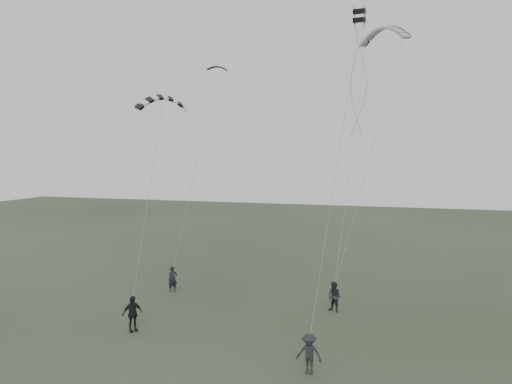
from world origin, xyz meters
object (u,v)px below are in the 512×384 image
(flyer_far, at_px, (309,354))
(kite_striped, at_px, (162,97))
(flyer_center, at_px, (132,314))
(kite_box, at_px, (359,16))
(kite_pale_large, at_px, (384,28))
(kite_dark_small, at_px, (217,67))
(flyer_left, at_px, (173,279))
(flyer_right, at_px, (334,297))

(flyer_far, xyz_separation_m, kite_striped, (-10.62, 7.03, 12.03))
(flyer_center, xyz_separation_m, kite_box, (11.25, 4.21, 15.70))
(kite_pale_large, bearing_deg, flyer_far, -67.85)
(kite_dark_small, bearing_deg, kite_pale_large, -34.39)
(flyer_far, xyz_separation_m, kite_pale_large, (1.95, 14.84, 17.07))
(flyer_far, bearing_deg, kite_box, 85.10)
(flyer_center, height_order, kite_box, kite_box)
(flyer_left, xyz_separation_m, flyer_center, (1.50, -7.60, 0.07))
(kite_pale_large, bearing_deg, flyer_center, -103.93)
(flyer_far, bearing_deg, flyer_center, 173.16)
(flyer_far, height_order, kite_dark_small, kite_dark_small)
(kite_striped, bearing_deg, kite_pale_large, -9.21)
(flyer_left, bearing_deg, flyer_center, -125.37)
(flyer_left, bearing_deg, kite_striped, -118.66)
(flyer_center, distance_m, kite_box, 19.77)
(flyer_center, bearing_deg, kite_box, -34.20)
(kite_pale_large, bearing_deg, kite_dark_small, -153.89)
(flyer_right, relative_size, kite_box, 2.62)
(flyer_center, relative_size, flyer_far, 1.08)
(kite_box, bearing_deg, kite_dark_small, 148.47)
(flyer_right, distance_m, kite_pale_large, 18.21)
(flyer_far, distance_m, kite_dark_small, 24.22)
(flyer_center, distance_m, flyer_far, 10.28)
(flyer_left, xyz_separation_m, kite_dark_small, (1.05, 5.76, 15.27))
(flyer_far, height_order, kite_pale_large, kite_pale_large)
(flyer_right, xyz_separation_m, kite_striped, (-10.35, -1.82, 12.01))
(flyer_left, relative_size, kite_box, 2.56)
(flyer_left, xyz_separation_m, kite_striped, (0.91, -2.82, 12.03))
(flyer_left, distance_m, kite_striped, 12.39)
(flyer_left, xyz_separation_m, flyer_right, (11.26, -1.00, 0.02))
(flyer_right, relative_size, kite_dark_small, 1.17)
(flyer_right, bearing_deg, flyer_center, -118.79)
(flyer_center, relative_size, kite_dark_small, 1.24)
(flyer_left, height_order, kite_pale_large, kite_pale_large)
(flyer_far, distance_m, kite_striped, 17.52)
(flyer_left, distance_m, flyer_right, 11.30)
(kite_box, bearing_deg, flyer_far, -94.25)
(kite_dark_small, height_order, kite_pale_large, kite_pale_large)
(kite_striped, relative_size, kite_box, 4.53)
(flyer_left, xyz_separation_m, kite_pale_large, (13.48, 4.99, 17.07))
(flyer_center, bearing_deg, kite_dark_small, 37.19)
(flyer_right, height_order, flyer_center, flyer_center)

